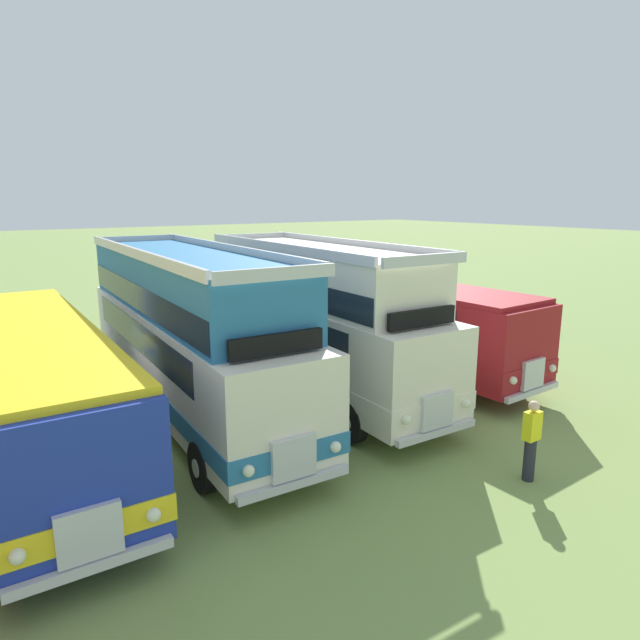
{
  "coord_description": "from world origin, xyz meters",
  "views": [
    {
      "loc": [
        -3.33,
        -13.11,
        5.72
      ],
      "look_at": [
        5.59,
        -0.25,
        2.26
      ],
      "focal_mm": 31.15,
      "sensor_mm": 36.0,
      "label": 1
    }
  ],
  "objects_px": {
    "bus_third_in_row": "(35,381)",
    "bus_fifth_in_row": "(317,316)",
    "bus_sixth_in_row": "(401,318)",
    "marshal_person": "(531,440)",
    "bus_fourth_in_row": "(188,329)"
  },
  "relations": [
    {
      "from": "bus_third_in_row",
      "to": "bus_sixth_in_row",
      "type": "relative_size",
      "value": 1.11
    },
    {
      "from": "bus_sixth_in_row",
      "to": "marshal_person",
      "type": "bearing_deg",
      "value": -113.2
    },
    {
      "from": "bus_third_in_row",
      "to": "bus_sixth_in_row",
      "type": "xyz_separation_m",
      "value": [
        11.18,
        0.27,
        -0.01
      ]
    },
    {
      "from": "bus_fifth_in_row",
      "to": "marshal_person",
      "type": "xyz_separation_m",
      "value": [
        0.61,
        -6.86,
        -1.47
      ]
    },
    {
      "from": "bus_third_in_row",
      "to": "bus_sixth_in_row",
      "type": "bearing_deg",
      "value": 1.4
    },
    {
      "from": "bus_third_in_row",
      "to": "bus_fifth_in_row",
      "type": "relative_size",
      "value": 1.13
    },
    {
      "from": "bus_third_in_row",
      "to": "marshal_person",
      "type": "distance_m",
      "value": 10.71
    },
    {
      "from": "bus_sixth_in_row",
      "to": "marshal_person",
      "type": "distance_m",
      "value": 7.95
    },
    {
      "from": "bus_fifth_in_row",
      "to": "bus_sixth_in_row",
      "type": "xyz_separation_m",
      "value": [
        3.72,
        0.41,
        -0.6
      ]
    },
    {
      "from": "bus_sixth_in_row",
      "to": "marshal_person",
      "type": "height_order",
      "value": "bus_sixth_in_row"
    },
    {
      "from": "bus_fifth_in_row",
      "to": "bus_fourth_in_row",
      "type": "bearing_deg",
      "value": 172.3
    },
    {
      "from": "bus_third_in_row",
      "to": "bus_fourth_in_row",
      "type": "bearing_deg",
      "value": 5.64
    },
    {
      "from": "bus_third_in_row",
      "to": "bus_fifth_in_row",
      "type": "height_order",
      "value": "bus_fifth_in_row"
    },
    {
      "from": "bus_third_in_row",
      "to": "bus_fourth_in_row",
      "type": "height_order",
      "value": "bus_fourth_in_row"
    },
    {
      "from": "bus_third_in_row",
      "to": "bus_sixth_in_row",
      "type": "distance_m",
      "value": 11.18
    }
  ]
}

